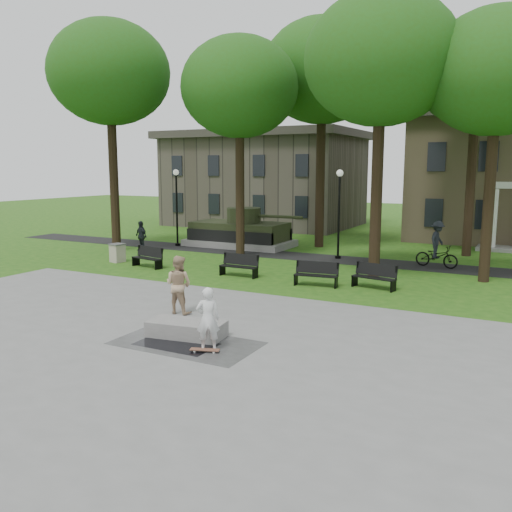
{
  "coord_description": "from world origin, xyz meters",
  "views": [
    {
      "loc": [
        9.86,
        -15.16,
        4.8
      ],
      "look_at": [
        0.18,
        3.4,
        1.4
      ],
      "focal_mm": 38.0,
      "sensor_mm": 36.0,
      "label": 1
    }
  ],
  "objects_px": {
    "friend_watching": "(179,285)",
    "park_bench_0": "(148,257)",
    "cyclist": "(437,249)",
    "concrete_block": "(187,329)",
    "trash_bin": "(117,253)",
    "skateboarder": "(208,319)"
  },
  "relations": [
    {
      "from": "friend_watching",
      "to": "park_bench_0",
      "type": "bearing_deg",
      "value": -46.07
    },
    {
      "from": "cyclist",
      "to": "concrete_block",
      "type": "bearing_deg",
      "value": 173.42
    },
    {
      "from": "concrete_block",
      "to": "cyclist",
      "type": "relative_size",
      "value": 0.97
    },
    {
      "from": "concrete_block",
      "to": "trash_bin",
      "type": "height_order",
      "value": "trash_bin"
    },
    {
      "from": "park_bench_0",
      "to": "trash_bin",
      "type": "bearing_deg",
      "value": -178.58
    },
    {
      "from": "concrete_block",
      "to": "park_bench_0",
      "type": "bearing_deg",
      "value": 134.01
    },
    {
      "from": "trash_bin",
      "to": "concrete_block",
      "type": "bearing_deg",
      "value": -40.16
    },
    {
      "from": "concrete_block",
      "to": "trash_bin",
      "type": "bearing_deg",
      "value": 139.84
    },
    {
      "from": "concrete_block",
      "to": "skateboarder",
      "type": "relative_size",
      "value": 1.29
    },
    {
      "from": "park_bench_0",
      "to": "trash_bin",
      "type": "height_order",
      "value": "park_bench_0"
    },
    {
      "from": "skateboarder",
      "to": "park_bench_0",
      "type": "xyz_separation_m",
      "value": [
        -9.27,
        9.08,
        -0.35
      ]
    },
    {
      "from": "skateboarder",
      "to": "friend_watching",
      "type": "relative_size",
      "value": 0.88
    },
    {
      "from": "skateboarder",
      "to": "cyclist",
      "type": "height_order",
      "value": "cyclist"
    },
    {
      "from": "concrete_block",
      "to": "cyclist",
      "type": "height_order",
      "value": "cyclist"
    },
    {
      "from": "skateboarder",
      "to": "park_bench_0",
      "type": "height_order",
      "value": "skateboarder"
    },
    {
      "from": "friend_watching",
      "to": "park_bench_0",
      "type": "distance_m",
      "value": 9.05
    },
    {
      "from": "friend_watching",
      "to": "skateboarder",
      "type": "bearing_deg",
      "value": 135.57
    },
    {
      "from": "park_bench_0",
      "to": "trash_bin",
      "type": "xyz_separation_m",
      "value": [
        -2.32,
        0.41,
        -0.04
      ]
    },
    {
      "from": "concrete_block",
      "to": "friend_watching",
      "type": "bearing_deg",
      "value": 130.26
    },
    {
      "from": "skateboarder",
      "to": "park_bench_0",
      "type": "bearing_deg",
      "value": -76.19
    },
    {
      "from": "skateboarder",
      "to": "trash_bin",
      "type": "distance_m",
      "value": 14.99
    },
    {
      "from": "park_bench_0",
      "to": "concrete_block",
      "type": "bearing_deg",
      "value": -34.55
    }
  ]
}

